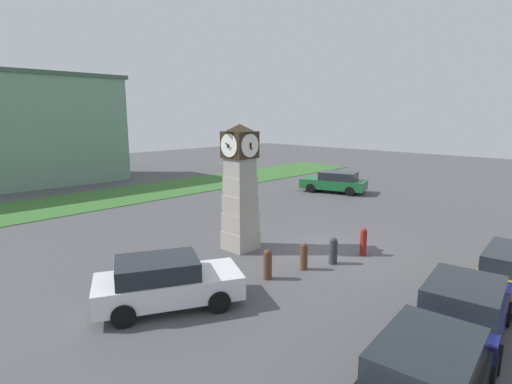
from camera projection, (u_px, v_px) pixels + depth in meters
ground_plane at (325, 250)px, 16.37m from camera, size 89.19×89.19×0.00m
clock_tower at (240, 189)px, 16.06m from camera, size 1.52×1.45×5.10m
bollard_near_tower at (363, 242)px, 15.66m from camera, size 0.26×0.26×1.10m
bollard_mid_row at (333, 250)px, 14.76m from camera, size 0.30×0.30×1.01m
bollard_far_row at (304, 256)px, 14.21m from camera, size 0.27×0.27×0.99m
bollard_end_row at (268, 264)px, 13.39m from camera, size 0.29×0.29×1.04m
car_navy_sedan at (429, 370)px, 7.48m from camera, size 4.52×2.19×1.45m
car_near_tower at (464, 308)px, 9.82m from camera, size 4.10×2.29×1.51m
car_far_lot at (166, 282)px, 11.41m from camera, size 4.44×3.44×1.46m
car_end_of_row at (335, 182)px, 28.46m from camera, size 3.19×4.87×1.48m
warehouse_blue_far at (0, 130)px, 30.08m from camera, size 17.84×7.72×8.61m
grass_verge_far at (84, 201)px, 25.45m from camera, size 53.51×6.10×0.04m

